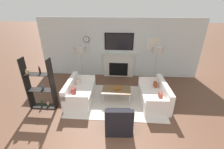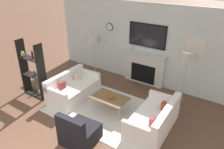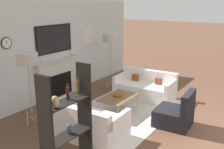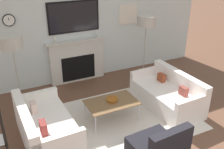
% 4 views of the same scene
% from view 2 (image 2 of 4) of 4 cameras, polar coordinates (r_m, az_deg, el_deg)
% --- Properties ---
extents(fireplace_wall, '(7.35, 0.28, 2.70)m').
position_cam_2_polar(fireplace_wall, '(7.35, 9.08, 6.75)').
color(fireplace_wall, silver).
rests_on(fireplace_wall, ground_plane).
extents(area_rug, '(3.31, 2.18, 0.01)m').
position_cam_2_polar(area_rug, '(6.22, -0.80, -9.52)').
color(area_rug, beige).
rests_on(area_rug, ground_plane).
extents(couch_left, '(0.92, 1.64, 0.75)m').
position_cam_2_polar(couch_left, '(6.82, -10.12, -3.79)').
color(couch_left, white).
rests_on(couch_left, ground_plane).
extents(couch_right, '(0.92, 1.68, 0.75)m').
position_cam_2_polar(couch_right, '(5.54, 10.91, -11.64)').
color(couch_right, white).
rests_on(couch_right, ground_plane).
extents(armchair, '(0.77, 0.80, 0.82)m').
position_cam_2_polar(armchair, '(5.16, -8.65, -14.80)').
color(armchair, black).
rests_on(armchair, ground_plane).
extents(coffee_table, '(1.01, 0.64, 0.43)m').
position_cam_2_polar(coffee_table, '(6.03, -0.54, -6.24)').
color(coffee_table, brown).
rests_on(coffee_table, ground_plane).
extents(decorative_bowl, '(0.23, 0.23, 0.06)m').
position_cam_2_polar(decorative_bowl, '(6.01, -0.09, -5.68)').
color(decorative_bowl, brown).
rests_on(decorative_bowl, coffee_table).
extents(floor_lamp_left, '(0.45, 0.45, 1.64)m').
position_cam_2_polar(floor_lamp_left, '(7.40, -4.80, 9.16)').
color(floor_lamp_left, '#9E998E').
rests_on(floor_lamp_left, ground_plane).
extents(floor_lamp_right, '(0.46, 0.46, 1.72)m').
position_cam_2_polar(floor_lamp_right, '(6.00, 19.22, 4.60)').
color(floor_lamp_right, '#9E998E').
rests_on(floor_lamp_right, ground_plane).
extents(shelf_unit, '(0.88, 0.28, 1.75)m').
position_cam_2_polar(shelf_unit, '(7.02, -20.04, 0.93)').
color(shelf_unit, black).
rests_on(shelf_unit, ground_plane).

